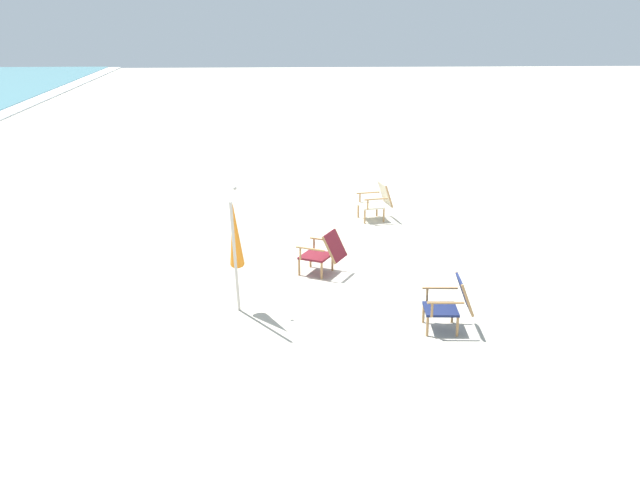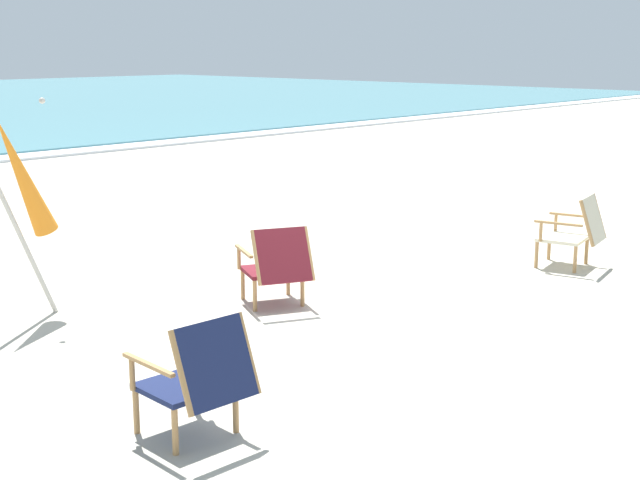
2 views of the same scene
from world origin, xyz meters
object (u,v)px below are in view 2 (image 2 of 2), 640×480
object	(u,v)px
beach_chair_front_right	(199,376)
umbrella_furled_orange	(21,177)
beach_chair_back_left	(277,264)
beach_chair_far_center	(576,230)

from	to	relation	value
beach_chair_front_right	umbrella_furled_orange	size ratio (longest dim) A/B	0.41
beach_chair_back_left	umbrella_furled_orange	world-z (taller)	umbrella_furled_orange
beach_chair_far_center	beach_chair_front_right	xyz separation A→B (m)	(-5.72, -0.41, -0.00)
beach_chair_back_left	beach_chair_far_center	bearing A→B (deg)	-21.57
beach_chair_front_right	umbrella_furled_orange	xyz separation A→B (m)	(0.59, 3.15, 0.87)
beach_chair_far_center	beach_chair_front_right	world-z (taller)	beach_chair_far_center
umbrella_furled_orange	beach_chair_front_right	bearing A→B (deg)	-100.67
beach_chair_far_center	beach_chair_front_right	bearing A→B (deg)	-175.93
beach_chair_back_left	umbrella_furled_orange	size ratio (longest dim) A/B	0.46
beach_chair_back_left	beach_chair_front_right	xyz separation A→B (m)	(-2.37, -1.73, 0.01)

